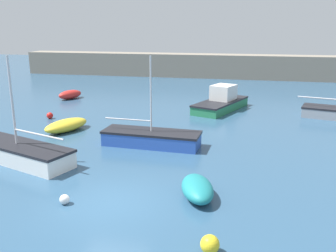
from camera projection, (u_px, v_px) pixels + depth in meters
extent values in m
cube|color=#2D5170|center=(109.00, 205.00, 13.47)|extent=(120.00, 120.00, 0.20)
cube|color=gray|center=(211.00, 66.00, 45.05)|extent=(46.84, 2.93, 2.75)
ellipsoid|color=teal|center=(197.00, 188.00, 13.78)|extent=(1.78, 2.54, 0.71)
cube|color=#287A4C|center=(221.00, 106.00, 27.96)|extent=(3.91, 5.93, 0.60)
cube|color=black|center=(221.00, 101.00, 27.87)|extent=(3.98, 6.05, 0.12)
cube|color=silver|center=(223.00, 93.00, 28.06)|extent=(2.03, 2.21, 1.23)
cube|color=white|center=(18.00, 153.00, 17.49)|extent=(6.13, 3.47, 0.75)
cube|color=black|center=(17.00, 145.00, 17.37)|extent=(6.26, 3.54, 0.12)
cylinder|color=silver|center=(12.00, 102.00, 16.84)|extent=(0.10, 0.10, 4.16)
cylinder|color=silver|center=(38.00, 134.00, 16.40)|extent=(2.97, 1.09, 0.08)
cylinder|color=silver|center=(318.00, 98.00, 25.75)|extent=(2.58, 0.73, 0.09)
ellipsoid|color=yellow|center=(66.00, 125.00, 22.42)|extent=(2.34, 3.32, 0.71)
ellipsoid|color=red|center=(70.00, 95.00, 32.13)|extent=(1.86, 2.47, 0.75)
cube|color=#2D56B7|center=(151.00, 139.00, 19.73)|extent=(5.13, 1.86, 0.68)
cube|color=black|center=(151.00, 132.00, 19.63)|extent=(5.23, 1.89, 0.12)
cylinder|color=silver|center=(151.00, 95.00, 19.11)|extent=(0.08, 0.08, 4.03)
cylinder|color=silver|center=(128.00, 119.00, 19.79)|extent=(2.58, 0.20, 0.07)
sphere|color=white|center=(65.00, 199.00, 13.31)|extent=(0.36, 0.36, 0.36)
sphere|color=yellow|center=(210.00, 244.00, 10.43)|extent=(0.55, 0.55, 0.55)
sphere|color=red|center=(50.00, 116.00, 25.40)|extent=(0.43, 0.43, 0.43)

